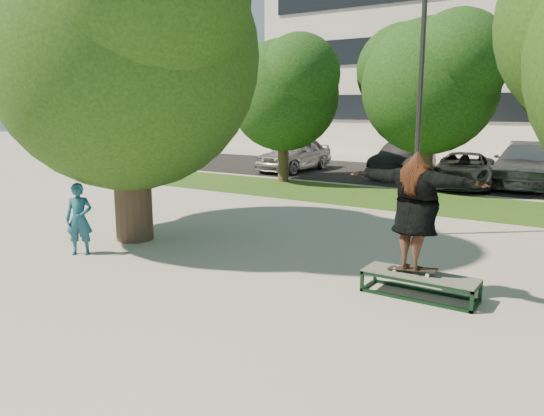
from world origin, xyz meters
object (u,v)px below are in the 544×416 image
Objects in this scene: grind_box at (420,285)px; car_grey at (463,170)px; lamppost at (420,101)px; car_silver_b at (527,164)px; tree_left at (126,41)px; bystander at (79,219)px; car_dark at (403,160)px; car_silver_a at (295,154)px.

grind_box is 12.93m from car_grey.
car_grey is at bearing 96.85° from lamppost.
car_grey is (-2.53, 12.67, 0.46)m from grind_box.
lamppost is at bearing -97.35° from car_silver_b.
tree_left is 4.77× the size of bystander.
tree_left is 1.60× the size of car_dark.
car_grey is at bearing 38.67° from bystander.
tree_left reaches higher than car_silver_a.
car_grey is (-1.03, 8.59, -2.50)m from lamppost.
lamppost is 1.37× the size of car_dark.
grind_box is 0.40× the size of car_dark.
bystander is at bearing -92.83° from car_dark.
car_silver_a is at bearing -177.08° from car_silver_b.
car_silver_b is at bearing 34.24° from bystander.
car_grey is (4.12, 14.09, -0.10)m from bystander.
tree_left is at bearing -117.73° from car_grey.
lamppost reaches higher than car_silver_b.
lamppost is at bearing 36.42° from tree_left.
car_silver_b is at bearing 35.35° from car_grey.
bystander is 0.32× the size of car_grey.
car_silver_a is 8.12m from car_grey.
tree_left reaches higher than lamppost.
grind_box is at bearing -1.44° from tree_left.
bystander is at bearing -115.21° from car_grey.
grind_box is at bearing -67.99° from car_dark.
lamppost is at bearing 110.21° from grind_box.
car_silver_b reaches higher than bystander.
lamppost is at bearing -92.05° from car_grey.
car_dark is at bearing 111.36° from lamppost.
car_dark is (5.01, 0.95, -0.07)m from car_silver_a.
tree_left is 6.70m from lamppost.
car_silver_b is at bearing 66.73° from tree_left.
car_grey reaches higher than grind_box.
lamppost is at bearing 11.82° from bystander.
car_silver_a is (-3.81, 13.42, -3.62)m from tree_left.
lamppost is 10.76m from car_silver_b.
grind_box is (1.50, -4.08, -2.96)m from lamppost.
grind_box is at bearing -69.79° from lamppost.
car_silver_b is (-0.61, 14.54, 0.62)m from grind_box.
tree_left is 16.05m from car_silver_b.
grind_box is 0.32× the size of car_silver_b.
bystander is 14.68m from car_grey.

